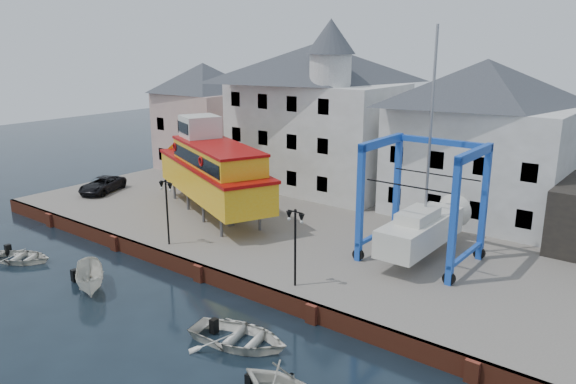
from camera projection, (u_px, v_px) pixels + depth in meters
The scene contains 14 objects.
ground at pixel (200, 281), 32.38m from camera, with size 140.00×140.00×0.00m, color black.
hardstanding at pixel (311, 225), 40.61m from camera, with size 44.00×22.00×1.00m, color #68635C.
quay_wall at pixel (201, 272), 32.32m from camera, with size 44.00×0.47×1.00m.
building_pink at pixel (205, 116), 55.13m from camera, with size 8.00×7.00×10.30m.
building_white_main at pixel (316, 115), 47.32m from camera, with size 14.00×8.30×14.00m.
building_white_right at pixel (481, 140), 39.74m from camera, with size 12.00×8.00×11.20m.
lamp_post_left at pixel (166, 196), 34.56m from camera, with size 1.12×0.32×4.20m.
lamp_post_right at pixel (295, 228), 28.63m from camera, with size 1.12×0.32×4.20m.
tour_boat at pixel (209, 168), 41.48m from camera, with size 16.20×10.00×6.98m.
travel_lift at pixel (427, 220), 32.95m from camera, with size 6.22×8.80×13.29m.
van at pixel (102, 185), 47.24m from camera, with size 2.13×4.61×1.28m, color black.
motorboat_a at pixel (91, 289), 31.35m from camera, with size 1.50×3.99×1.54m, color silver.
motorboat_b at pixel (239, 344), 25.68m from camera, with size 3.43×4.80×0.99m, color silver.
motorboat_d at pixel (21, 261), 35.25m from camera, with size 2.79×3.90×0.81m, color silver.
Camera 1 is at (22.40, -20.41, 13.50)m, focal length 35.00 mm.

